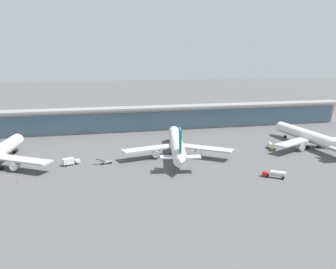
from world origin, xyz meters
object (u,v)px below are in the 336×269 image
(service_truck_by_tail_olive, at_px, (271,146))
(service_truck_on_taxiway_grey, at_px, (106,162))
(service_truck_under_wing_red, at_px, (275,174))
(safety_cone_charlie, at_px, (17,182))
(airliner_right_stand, at_px, (312,137))
(service_truck_mid_apron_white, at_px, (70,161))
(airliner_centre_stand, at_px, (177,144))

(service_truck_by_tail_olive, distance_m, service_truck_on_taxiway_grey, 83.01)
(service_truck_under_wing_red, relative_size, safety_cone_charlie, 11.53)
(airliner_right_stand, height_order, service_truck_by_tail_olive, airliner_right_stand)
(service_truck_by_tail_olive, bearing_deg, service_truck_under_wing_red, -117.95)
(airliner_right_stand, xyz_separation_m, service_truck_on_taxiway_grey, (-104.24, -3.23, -4.78))
(service_truck_under_wing_red, relative_size, service_truck_by_tail_olive, 0.91)
(safety_cone_charlie, bearing_deg, service_truck_by_tail_olive, 10.69)
(service_truck_mid_apron_white, distance_m, service_truck_on_taxiway_grey, 15.17)
(service_truck_by_tail_olive, bearing_deg, airliner_centre_stand, -179.22)
(service_truck_mid_apron_white, xyz_separation_m, safety_cone_charlie, (-18.52, -18.03, -1.37))
(service_truck_by_tail_olive, xyz_separation_m, service_truck_on_taxiway_grey, (-82.81, -5.63, -0.90))
(airliner_centre_stand, xyz_separation_m, service_truck_mid_apron_white, (-48.35, -3.27, -3.90))
(service_truck_under_wing_red, height_order, service_truck_mid_apron_white, service_truck_mid_apron_white)
(airliner_centre_stand, height_order, service_truck_by_tail_olive, airliner_centre_stand)
(service_truck_by_tail_olive, relative_size, service_truck_on_taxiway_grey, 1.28)
(service_truck_on_taxiway_grey, height_order, safety_cone_charlie, service_truck_on_taxiway_grey)
(airliner_centre_stand, relative_size, service_truck_mid_apron_white, 8.72)
(airliner_centre_stand, distance_m, service_truck_under_wing_red, 48.43)
(service_truck_on_taxiway_grey, bearing_deg, service_truck_by_tail_olive, 3.89)
(airliner_centre_stand, bearing_deg, airliner_right_stand, -1.40)
(airliner_right_stand, xyz_separation_m, service_truck_by_tail_olive, (-21.43, 2.40, -3.89))
(service_truck_mid_apron_white, distance_m, safety_cone_charlie, 25.88)
(service_truck_under_wing_red, xyz_separation_m, service_truck_by_tail_olive, (21.02, 39.63, 0.00))
(airliner_centre_stand, xyz_separation_m, service_truck_by_tail_olive, (49.52, 0.67, -3.89))
(airliner_centre_stand, bearing_deg, service_truck_by_tail_olive, 0.78)
(service_truck_by_tail_olive, bearing_deg, safety_cone_charlie, -169.31)
(airliner_centre_stand, bearing_deg, service_truck_mid_apron_white, -176.13)
(airliner_centre_stand, height_order, service_truck_mid_apron_white, airliner_centre_stand)
(airliner_centre_stand, distance_m, service_truck_on_taxiway_grey, 34.00)
(safety_cone_charlie, bearing_deg, airliner_centre_stand, 17.67)
(airliner_centre_stand, distance_m, service_truck_mid_apron_white, 48.61)
(airliner_centre_stand, xyz_separation_m, safety_cone_charlie, (-66.86, -21.30, -5.28))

